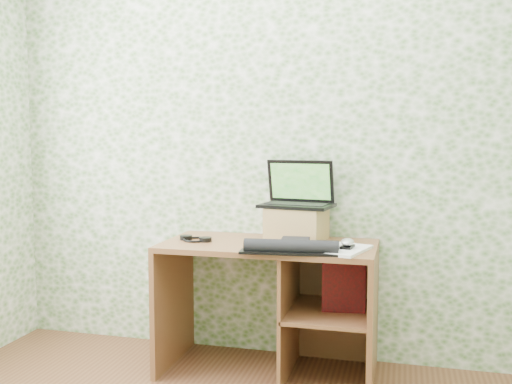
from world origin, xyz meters
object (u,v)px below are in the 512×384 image
(riser, at_px, (297,224))
(keyboard, at_px, (293,246))
(laptop, at_px, (298,196))
(notepad, at_px, (342,249))
(desk, at_px, (283,289))

(riser, xyz_separation_m, keyboard, (0.05, -0.34, -0.07))
(laptop, height_order, notepad, laptop)
(desk, distance_m, keyboard, 0.38)
(desk, xyz_separation_m, notepad, (0.35, -0.15, 0.28))
(riser, relative_size, laptop, 0.72)
(riser, distance_m, notepad, 0.40)
(desk, height_order, riser, riser)
(riser, height_order, keyboard, riser)
(keyboard, relative_size, notepad, 1.62)
(riser, height_order, laptop, laptop)
(laptop, xyz_separation_m, notepad, (0.29, -0.31, -0.25))
(keyboard, distance_m, notepad, 0.26)
(desk, relative_size, riser, 3.76)
(desk, relative_size, laptop, 2.72)
(laptop, bearing_deg, desk, -100.54)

